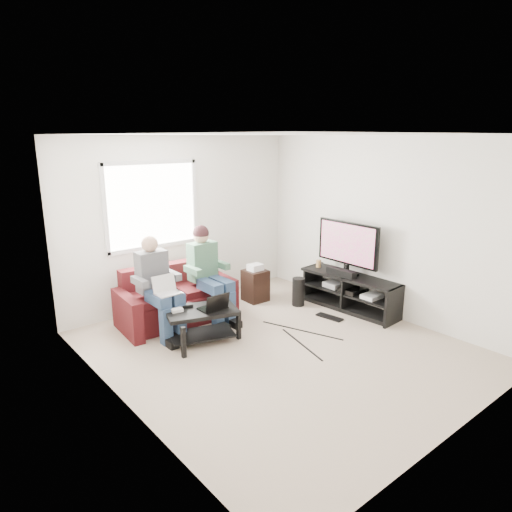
% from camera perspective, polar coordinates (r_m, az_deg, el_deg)
% --- Properties ---
extents(floor, '(4.50, 4.50, 0.00)m').
position_cam_1_polar(floor, '(5.85, 2.87, -11.45)').
color(floor, tan).
rests_on(floor, ground).
extents(ceiling, '(4.50, 4.50, 0.00)m').
position_cam_1_polar(ceiling, '(5.25, 3.24, 14.95)').
color(ceiling, white).
rests_on(ceiling, wall_back).
extents(wall_back, '(4.50, 0.00, 4.50)m').
position_cam_1_polar(wall_back, '(7.18, -9.19, 4.29)').
color(wall_back, silver).
rests_on(wall_back, floor).
extents(wall_front, '(4.50, 0.00, 4.50)m').
position_cam_1_polar(wall_front, '(4.11, 24.82, -4.82)').
color(wall_front, silver).
rests_on(wall_front, floor).
extents(wall_left, '(0.00, 4.50, 4.50)m').
position_cam_1_polar(wall_left, '(4.35, -16.80, -2.99)').
color(wall_left, silver).
rests_on(wall_left, floor).
extents(wall_right, '(0.00, 4.50, 4.50)m').
position_cam_1_polar(wall_right, '(6.88, 15.45, 3.49)').
color(wall_right, silver).
rests_on(wall_right, floor).
extents(window, '(1.48, 0.04, 1.28)m').
position_cam_1_polar(window, '(6.89, -12.81, 6.20)').
color(window, white).
rests_on(window, wall_back).
extents(sofa, '(1.72, 0.89, 0.78)m').
position_cam_1_polar(sofa, '(6.68, -10.02, -5.47)').
color(sofa, '#461115').
rests_on(sofa, floor).
extents(person_left, '(0.40, 0.71, 1.32)m').
position_cam_1_polar(person_left, '(6.14, -12.17, -3.25)').
color(person_left, navy).
rests_on(person_left, sofa).
extents(person_right, '(0.40, 0.71, 1.36)m').
position_cam_1_polar(person_right, '(6.53, -6.05, -1.38)').
color(person_right, navy).
rests_on(person_right, sofa).
extents(laptop_silver, '(0.32, 0.22, 0.24)m').
position_cam_1_polar(laptop_silver, '(5.94, -11.02, -4.12)').
color(laptop_silver, silver).
rests_on(laptop_silver, person_left).
extents(coffee_table, '(1.02, 0.80, 0.44)m').
position_cam_1_polar(coffee_table, '(5.94, -6.83, -7.67)').
color(coffee_table, black).
rests_on(coffee_table, floor).
extents(laptop_black, '(0.38, 0.30, 0.24)m').
position_cam_1_polar(laptop_black, '(5.85, -5.49, -5.48)').
color(laptop_black, black).
rests_on(laptop_black, coffee_table).
extents(controller_a, '(0.16, 0.12, 0.04)m').
position_cam_1_polar(controller_a, '(5.85, -9.84, -6.69)').
color(controller_a, silver).
rests_on(controller_a, coffee_table).
extents(controller_b, '(0.16, 0.13, 0.04)m').
position_cam_1_polar(controller_b, '(5.98, -8.62, -6.15)').
color(controller_b, black).
rests_on(controller_b, coffee_table).
extents(controller_c, '(0.16, 0.12, 0.04)m').
position_cam_1_polar(controller_c, '(6.16, -5.28, -5.42)').
color(controller_c, gray).
rests_on(controller_c, coffee_table).
extents(tv_stand, '(0.60, 1.64, 0.53)m').
position_cam_1_polar(tv_stand, '(7.16, 11.70, -4.65)').
color(tv_stand, black).
rests_on(tv_stand, floor).
extents(tv, '(0.12, 1.10, 0.81)m').
position_cam_1_polar(tv, '(7.01, 11.38, 1.38)').
color(tv, black).
rests_on(tv, tv_stand).
extents(soundbar, '(0.12, 0.50, 0.10)m').
position_cam_1_polar(soundbar, '(7.03, 10.60, -2.01)').
color(soundbar, black).
rests_on(soundbar, tv_stand).
extents(drink_cup, '(0.08, 0.08, 0.12)m').
position_cam_1_polar(drink_cup, '(7.41, 7.83, -0.94)').
color(drink_cup, tan).
rests_on(drink_cup, tv_stand).
extents(console_white, '(0.30, 0.22, 0.06)m').
position_cam_1_polar(console_white, '(6.91, 14.31, -4.88)').
color(console_white, silver).
rests_on(console_white, tv_stand).
extents(console_grey, '(0.34, 0.26, 0.08)m').
position_cam_1_polar(console_grey, '(7.32, 9.92, -3.46)').
color(console_grey, gray).
rests_on(console_grey, tv_stand).
extents(console_black, '(0.38, 0.30, 0.07)m').
position_cam_1_polar(console_black, '(7.11, 12.05, -4.15)').
color(console_black, black).
rests_on(console_black, tv_stand).
extents(subwoofer, '(0.20, 0.20, 0.44)m').
position_cam_1_polar(subwoofer, '(7.19, 5.32, -4.48)').
color(subwoofer, black).
rests_on(subwoofer, floor).
extents(keyboard_floor, '(0.19, 0.42, 0.02)m').
position_cam_1_polar(keyboard_floor, '(6.83, 9.17, -7.55)').
color(keyboard_floor, black).
rests_on(keyboard_floor, floor).
extents(end_table, '(0.34, 0.34, 0.61)m').
position_cam_1_polar(end_table, '(7.35, -0.09, -3.56)').
color(end_table, black).
rests_on(end_table, floor).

